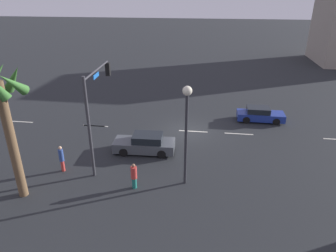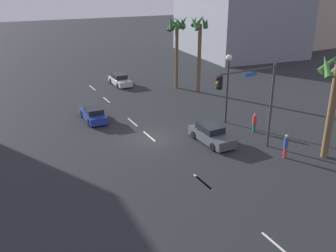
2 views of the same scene
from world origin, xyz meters
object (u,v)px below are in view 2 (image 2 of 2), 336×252
Objects in this scene: palm_tree_1 at (177,32)px; palm_tree_3 at (199,37)px; car_1 at (120,80)px; traffic_signal at (255,95)px; pedestrian_1 at (286,145)px; streetlamp at (228,76)px; pedestrian_0 at (254,122)px; palm_tree_0 at (336,84)px; building_2 at (240,6)px; car_2 at (211,135)px; car_0 at (93,114)px.

palm_tree_1 is 0.98× the size of palm_tree_3.
traffic_signal is (23.53, 2.35, 3.91)m from car_1.
streetlamp is at bearing 177.69° from pedestrian_1.
palm_tree_3 is at bearing 27.28° from palm_tree_1.
palm_tree_1 is at bearing 177.64° from pedestrian_0.
palm_tree_0 is at bearing 2.34° from palm_tree_1.
streetlamp is at bearing 13.46° from car_1.
palm_tree_0 is 22.48m from palm_tree_1.
pedestrian_0 is 39.93m from building_2.
palm_tree_3 is (-13.46, 6.72, 5.86)m from car_2.
palm_tree_0 is 19.66m from palm_tree_3.
car_1 is at bearing 149.45° from car_0.
streetlamp is at bearing -33.58° from building_2.
palm_tree_3 is (-4.09, 13.93, 5.91)m from car_0.
traffic_signal is 17.05m from palm_tree_3.
traffic_signal is 5.62m from palm_tree_0.
palm_tree_1 is at bearing 118.91° from car_0.
streetlamp is at bearing 60.89° from car_0.
car_0 is 0.67× the size of streetlamp.
pedestrian_1 is at bearing -27.38° from building_2.
palm_tree_0 is at bearing 40.77° from car_0.
palm_tree_1 is 3.17m from palm_tree_3.
building_2 reaches higher than streetlamp.
building_2 is (-37.80, 23.14, 7.22)m from pedestrian_1.
pedestrian_0 is at bearing 166.46° from pedestrian_1.
traffic_signal is 1.05× the size of streetlamp.
pedestrian_0 is at bearing 13.97° from car_1.
pedestrian_1 is 5.60m from palm_tree_0.
car_2 reaches higher than car_1.
palm_tree_1 reaches higher than pedestrian_0.
palm_tree_0 is at bearing 66.85° from pedestrian_1.
car_2 is 6.24m from streetlamp.
traffic_signal is (12.14, 9.07, 3.93)m from car_0.
car_2 is at bearing -48.16° from streetlamp.
car_1 reaches higher than car_0.
car_2 is at bearing -134.91° from palm_tree_0.
streetlamp reaches higher than pedestrian_1.
palm_tree_3 reaches higher than car_2.
streetlamp is 4.78m from pedestrian_0.
pedestrian_1 is (2.20, 1.49, -3.54)m from traffic_signal.
palm_tree_0 is at bearing 13.92° from car_1.
pedestrian_0 is at bearing -29.79° from building_2.
car_1 is at bearing -166.08° from palm_tree_0.
car_1 is at bearing -166.54° from streetlamp.
traffic_signal is 0.33× the size of building_2.
palm_tree_1 is at bearing -47.93° from building_2.
car_0 is 0.49× the size of palm_tree_1.
car_0 is at bearing -73.65° from palm_tree_3.
pedestrian_1 is at bearing 8.50° from car_1.
pedestrian_1 is 0.21× the size of palm_tree_3.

